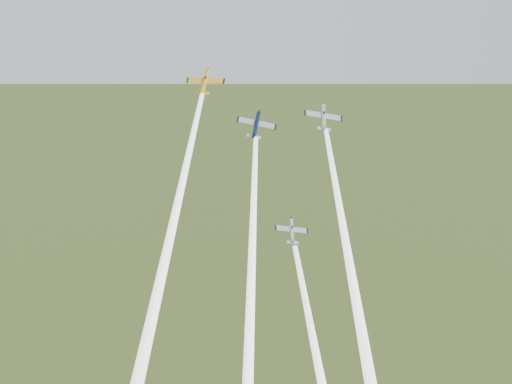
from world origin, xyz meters
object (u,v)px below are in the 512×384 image
(plane_silver_low, at_px, (292,231))
(plane_silver_right, at_px, (324,117))
(plane_yellow, at_px, (205,82))
(plane_navy, at_px, (256,125))

(plane_silver_low, bearing_deg, plane_silver_right, 56.41)
(plane_silver_right, height_order, plane_silver_low, plane_silver_right)
(plane_yellow, distance_m, plane_silver_right, 25.68)
(plane_yellow, bearing_deg, plane_silver_right, 8.29)
(plane_yellow, relative_size, plane_silver_right, 0.98)
(plane_yellow, distance_m, plane_silver_low, 36.52)
(plane_silver_right, bearing_deg, plane_navy, -176.07)
(plane_yellow, height_order, plane_silver_right, plane_yellow)
(plane_navy, distance_m, plane_silver_right, 14.35)
(plane_navy, relative_size, plane_silver_low, 1.25)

